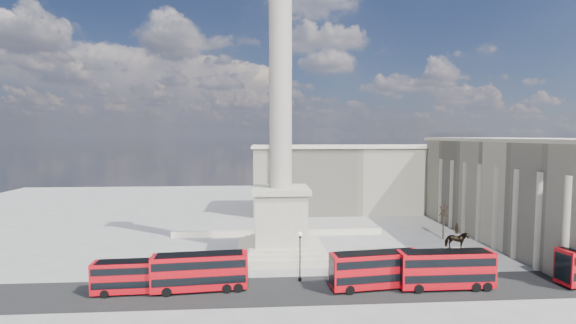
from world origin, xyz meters
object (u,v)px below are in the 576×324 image
at_px(pedestrian_standing, 428,269).
at_px(red_bus_c, 446,269).
at_px(red_bus_b, 376,269).
at_px(red_bus_e, 137,276).
at_px(pedestrian_walking, 434,269).
at_px(nelsons_column, 281,174).
at_px(pedestrian_crossing, 360,256).
at_px(red_bus_a, 201,271).
at_px(victorian_lamp, 300,252).
at_px(equestrian_statue, 456,259).

bearing_deg(pedestrian_standing, red_bus_c, 71.96).
relative_size(red_bus_b, red_bus_e, 1.16).
distance_m(pedestrian_walking, pedestrian_standing, 0.79).
bearing_deg(nelsons_column, red_bus_c, -38.39).
distance_m(red_bus_c, pedestrian_crossing, 13.82).
bearing_deg(pedestrian_crossing, red_bus_a, 62.60).
bearing_deg(nelsons_column, victorian_lamp, -80.70).
xyz_separation_m(red_bus_c, pedestrian_standing, (-0.37, 4.23, -1.56)).
xyz_separation_m(red_bus_b, pedestrian_standing, (8.27, 3.62, -1.48)).
height_order(red_bus_e, equestrian_statue, equestrian_statue).
distance_m(red_bus_a, equestrian_statue, 33.58).
bearing_deg(victorian_lamp, nelsons_column, 99.30).
bearing_deg(equestrian_statue, pedestrian_standing, 170.55).
relative_size(red_bus_a, pedestrian_walking, 6.16).
distance_m(equestrian_statue, pedestrian_standing, 3.91).
relative_size(nelsons_column, pedestrian_standing, 26.06).
height_order(nelsons_column, pedestrian_standing, nelsons_column).
bearing_deg(red_bus_b, pedestrian_crossing, 80.10).
bearing_deg(red_bus_c, red_bus_b, 175.63).
bearing_deg(pedestrian_standing, red_bus_a, -17.61).
bearing_deg(victorian_lamp, red_bus_b, -18.54).
xyz_separation_m(equestrian_statue, pedestrian_walking, (-2.73, 0.59, -1.60)).
distance_m(red_bus_b, equestrian_statue, 12.17).
relative_size(nelsons_column, pedestrian_crossing, 32.76).
bearing_deg(red_bus_c, victorian_lamp, 167.97).
relative_size(red_bus_e, victorian_lamp, 1.54).
relative_size(red_bus_c, pedestrian_crossing, 7.77).
distance_m(red_bus_a, victorian_lamp, 12.76).
relative_size(victorian_lamp, pedestrian_walking, 3.46).
bearing_deg(pedestrian_walking, equestrian_statue, -11.79).
xyz_separation_m(nelsons_column, red_bus_b, (11.21, -15.12, -10.48)).
bearing_deg(victorian_lamp, pedestrian_walking, 1.61).
xyz_separation_m(red_bus_c, pedestrian_crossing, (-8.06, 11.09, -1.75)).
distance_m(nelsons_column, pedestrian_walking, 26.20).
bearing_deg(red_bus_b, red_bus_a, 171.36).
distance_m(red_bus_e, pedestrian_walking, 38.55).
height_order(nelsons_column, red_bus_c, nelsons_column).
xyz_separation_m(red_bus_b, pedestrian_crossing, (0.59, 10.47, -1.67)).
bearing_deg(nelsons_column, pedestrian_standing, -30.55).
relative_size(victorian_lamp, equestrian_statue, 0.88).
distance_m(victorian_lamp, equestrian_statue, 21.07).
bearing_deg(red_bus_b, red_bus_c, -10.77).
bearing_deg(equestrian_statue, victorian_lamp, 179.80).
xyz_separation_m(red_bus_a, pedestrian_walking, (30.77, 2.87, -1.50)).
bearing_deg(pedestrian_walking, victorian_lamp, -178.07).
height_order(red_bus_b, equestrian_statue, equestrian_statue).
relative_size(victorian_lamp, pedestrian_standing, 3.43).
xyz_separation_m(equestrian_statue, pedestrian_standing, (-3.52, 0.59, -1.60)).
bearing_deg(pedestrian_standing, victorian_lamp, -21.41).
relative_size(red_bus_a, red_bus_b, 1.00).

